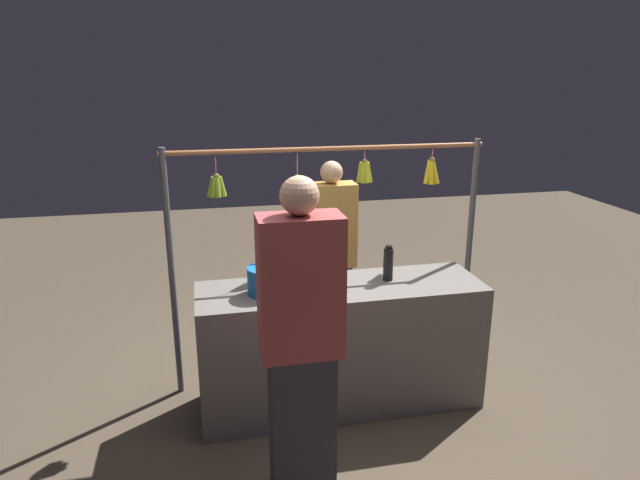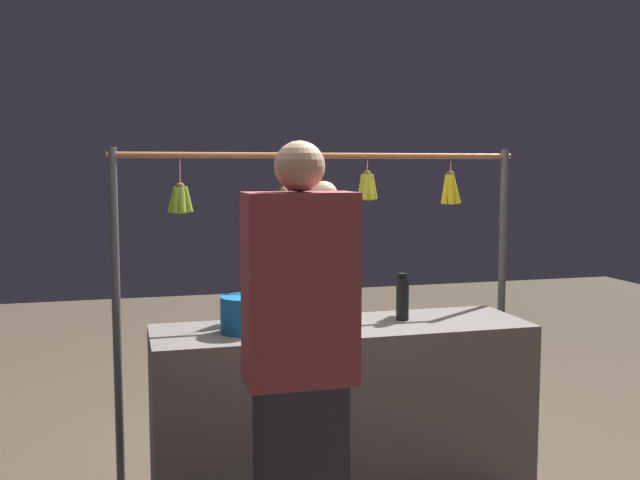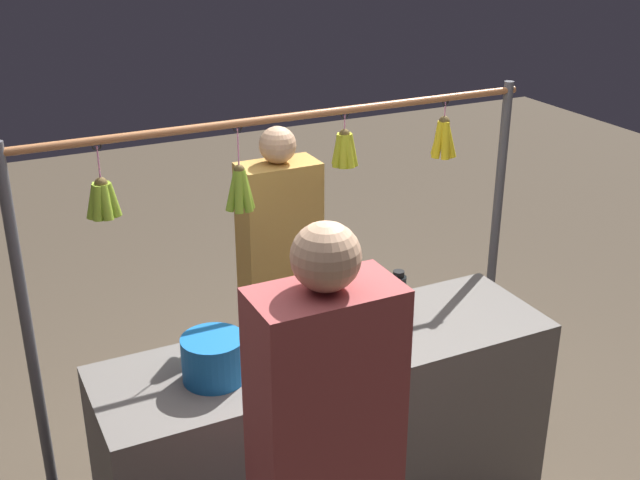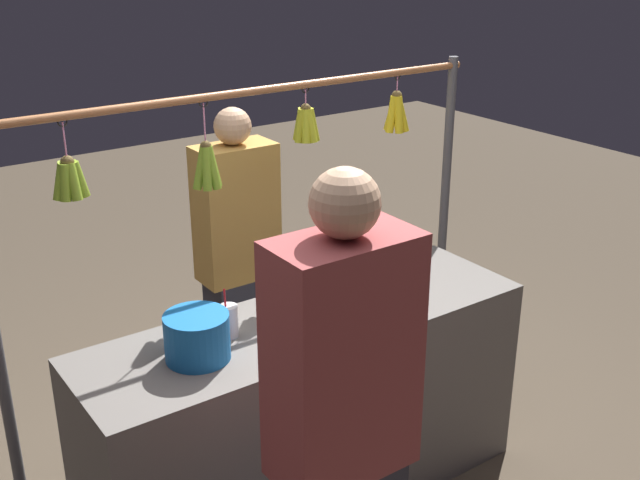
{
  "view_description": "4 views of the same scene",
  "coord_description": "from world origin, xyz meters",
  "px_view_note": "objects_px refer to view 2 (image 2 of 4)",
  "views": [
    {
      "loc": [
        0.86,
        3.32,
        2.23
      ],
      "look_at": [
        0.14,
        0.0,
        1.19
      ],
      "focal_mm": 31.49,
      "sensor_mm": 36.0,
      "label": 1
    },
    {
      "loc": [
        1.05,
        3.43,
        1.66
      ],
      "look_at": [
        0.12,
        0.0,
        1.3
      ],
      "focal_mm": 41.1,
      "sensor_mm": 36.0,
      "label": 2
    },
    {
      "loc": [
        1.26,
        2.48,
        2.53
      ],
      "look_at": [
        0.05,
        0.0,
        1.34
      ],
      "focal_mm": 45.13,
      "sensor_mm": 36.0,
      "label": 3
    },
    {
      "loc": [
        1.56,
        2.3,
        2.32
      ],
      "look_at": [
        -0.06,
        0.0,
        1.19
      ],
      "focal_mm": 44.01,
      "sensor_mm": 36.0,
      "label": 4
    }
  ],
  "objects_px": {
    "water_bottle": "(403,298)",
    "blue_bucket": "(245,314)",
    "customer_person": "(300,374)",
    "drink_cup": "(277,314)",
    "vendor_person": "(324,313)"
  },
  "relations": [
    {
      "from": "water_bottle",
      "to": "blue_bucket",
      "type": "height_order",
      "value": "water_bottle"
    },
    {
      "from": "water_bottle",
      "to": "customer_person",
      "type": "height_order",
      "value": "customer_person"
    },
    {
      "from": "blue_bucket",
      "to": "drink_cup",
      "type": "xyz_separation_m",
      "value": [
        -0.17,
        -0.08,
        -0.02
      ]
    },
    {
      "from": "customer_person",
      "to": "blue_bucket",
      "type": "bearing_deg",
      "value": -83.47
    },
    {
      "from": "vendor_person",
      "to": "customer_person",
      "type": "height_order",
      "value": "customer_person"
    },
    {
      "from": "water_bottle",
      "to": "blue_bucket",
      "type": "bearing_deg",
      "value": 4.16
    },
    {
      "from": "water_bottle",
      "to": "drink_cup",
      "type": "relative_size",
      "value": 1.23
    },
    {
      "from": "blue_bucket",
      "to": "customer_person",
      "type": "bearing_deg",
      "value": 96.53
    },
    {
      "from": "vendor_person",
      "to": "blue_bucket",
      "type": "bearing_deg",
      "value": 52.03
    },
    {
      "from": "drink_cup",
      "to": "customer_person",
      "type": "relative_size",
      "value": 0.11
    },
    {
      "from": "blue_bucket",
      "to": "vendor_person",
      "type": "height_order",
      "value": "vendor_person"
    },
    {
      "from": "blue_bucket",
      "to": "drink_cup",
      "type": "bearing_deg",
      "value": -155.07
    },
    {
      "from": "vendor_person",
      "to": "drink_cup",
      "type": "bearing_deg",
      "value": 58.15
    },
    {
      "from": "water_bottle",
      "to": "drink_cup",
      "type": "bearing_deg",
      "value": -1.77
    },
    {
      "from": "blue_bucket",
      "to": "customer_person",
      "type": "height_order",
      "value": "customer_person"
    }
  ]
}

